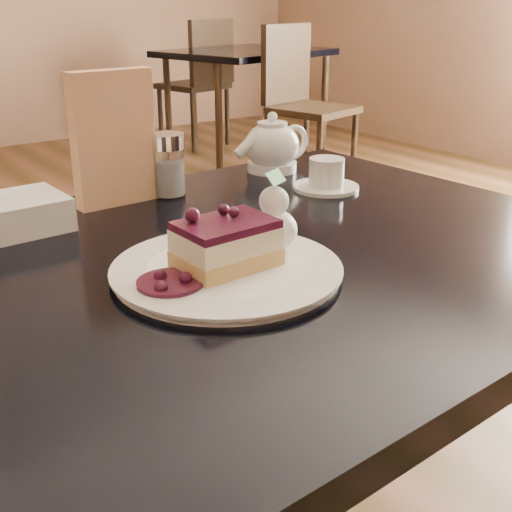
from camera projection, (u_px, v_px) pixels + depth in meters
main_table at (206, 315)px, 0.96m from camera, size 1.36×0.94×0.83m
dessert_plate at (227, 270)px, 0.89m from camera, size 0.31×0.31×0.01m
cheesecake_slice at (226, 244)px, 0.87m from camera, size 0.14×0.10×0.07m
whipped_cream at (274, 230)px, 0.94m from camera, size 0.07×0.07×0.06m
berry_sauce at (170, 283)px, 0.83m from camera, size 0.09×0.09×0.01m
tea_set at (282, 153)px, 1.38m from camera, size 0.18×0.31×0.11m
menu_card at (114, 139)px, 1.15m from camera, size 0.16×0.04×0.24m
sugar_shaker at (168, 165)px, 1.22m from camera, size 0.07×0.07×0.12m
napkin_stack at (22, 213)px, 1.06m from camera, size 0.14×0.14×0.06m
bg_table_far_right at (246, 152)px, 4.97m from camera, size 1.29×2.03×1.35m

